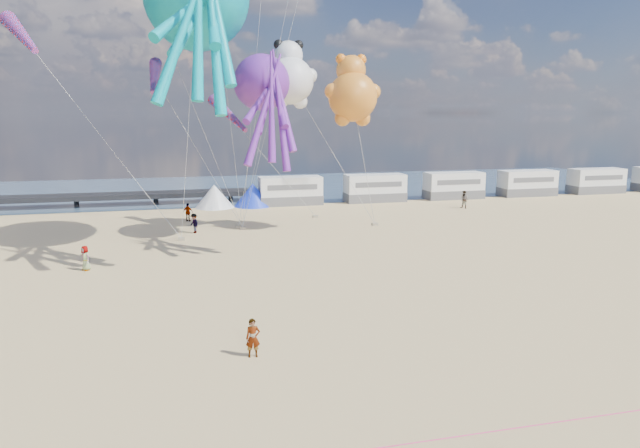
{
  "coord_description": "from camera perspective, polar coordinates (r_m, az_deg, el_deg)",
  "views": [
    {
      "loc": [
        -5.25,
        -19.23,
        9.63
      ],
      "look_at": [
        0.93,
        6.0,
        4.56
      ],
      "focal_mm": 32.0,
      "sensor_mm": 36.0,
      "label": 1
    }
  ],
  "objects": [
    {
      "name": "beachgoer_1",
      "position": [
        60.22,
        14.24,
        2.38
      ],
      "size": [
        1.0,
        1.06,
        1.83
      ],
      "primitive_type": "imported",
      "rotation": [
        0.0,
        0.0,
        5.35
      ],
      "color": "#7F6659",
      "rests_on": "ground"
    },
    {
      "name": "beachgoer_3",
      "position": [
        52.74,
        -13.06,
        1.14
      ],
      "size": [
        1.23,
        1.03,
        1.66
      ],
      "primitive_type": "imported",
      "rotation": [
        0.0,
        0.0,
        2.68
      ],
      "color": "#7F6659",
      "rests_on": "ground"
    },
    {
      "name": "tent_blue",
      "position": [
        60.26,
        -6.72,
        2.92
      ],
      "size": [
        4.0,
        4.0,
        2.4
      ],
      "primitive_type": "cone",
      "color": "#1933CC",
      "rests_on": "ground"
    },
    {
      "name": "ground",
      "position": [
        22.14,
        1.4,
        -14.75
      ],
      "size": [
        120.0,
        120.0,
        0.0
      ],
      "primitive_type": "plane",
      "color": "#DCBC7E",
      "rests_on": "ground"
    },
    {
      "name": "sandbag_b",
      "position": [
        49.28,
        -8.13,
        -0.21
      ],
      "size": [
        0.5,
        0.35,
        0.22
      ],
      "primitive_type": "cube",
      "color": "gray",
      "rests_on": "ground"
    },
    {
      "name": "sandbag_e",
      "position": [
        48.51,
        -7.75,
        -0.38
      ],
      "size": [
        0.5,
        0.35,
        0.22
      ],
      "primitive_type": "cube",
      "color": "gray",
      "rests_on": "ground"
    },
    {
      "name": "windsock_mid",
      "position": [
        48.06,
        -9.11,
        10.77
      ],
      "size": [
        3.27,
        5.75,
        5.84
      ],
      "primitive_type": null,
      "rotation": [
        0.0,
        0.0,
        0.41
      ],
      "color": "red"
    },
    {
      "name": "tent_white",
      "position": [
        59.91,
        -10.53,
        2.76
      ],
      "size": [
        4.0,
        4.0,
        2.4
      ],
      "primitive_type": "cone",
      "color": "white",
      "rests_on": "ground"
    },
    {
      "name": "sandbag_c",
      "position": [
        49.82,
        5.49,
        -0.03
      ],
      "size": [
        0.5,
        0.35,
        0.22
      ],
      "primitive_type": "cube",
      "color": "gray",
      "rests_on": "ground"
    },
    {
      "name": "kite_octopus_purple",
      "position": [
        43.09,
        -5.89,
        13.89
      ],
      "size": [
        5.53,
        9.68,
        10.41
      ],
      "primitive_type": null,
      "rotation": [
        0.0,
        0.0,
        -0.19
      ],
      "color": "#6C2497"
    },
    {
      "name": "standing_person",
      "position": [
        23.37,
        -6.72,
        -11.26
      ],
      "size": [
        0.6,
        0.41,
        1.59
      ],
      "primitive_type": "imported",
      "rotation": [
        0.0,
        0.0,
        -0.05
      ],
      "color": "tan",
      "rests_on": "ground"
    },
    {
      "name": "beachgoer_2",
      "position": [
        47.49,
        -12.47,
        0.07
      ],
      "size": [
        0.9,
        0.98,
        1.61
      ],
      "primitive_type": "imported",
      "rotation": [
        0.0,
        0.0,
        5.19
      ],
      "color": "#7F6659",
      "rests_on": "ground"
    },
    {
      "name": "beachgoer_0",
      "position": [
        38.3,
        -22.41,
        -3.17
      ],
      "size": [
        0.66,
        0.68,
        1.57
      ],
      "primitive_type": "imported",
      "rotation": [
        0.0,
        0.0,
        5.42
      ],
      "color": "#7F6659",
      "rests_on": "ground"
    },
    {
      "name": "water",
      "position": [
        75.03,
        -9.65,
        3.52
      ],
      "size": [
        120.0,
        120.0,
        0.0
      ],
      "primitive_type": "plane",
      "color": "#354E66",
      "rests_on": "ground"
    },
    {
      "name": "sandbag_a",
      "position": [
        45.08,
        -13.69,
        -1.47
      ],
      "size": [
        0.5,
        0.35,
        0.22
      ],
      "primitive_type": "cube",
      "color": "gray",
      "rests_on": "ground"
    },
    {
      "name": "motorhome_1",
      "position": [
        63.28,
        5.51,
        3.6
      ],
      "size": [
        6.6,
        2.5,
        3.0
      ],
      "primitive_type": "cube",
      "color": "silver",
      "rests_on": "ground"
    },
    {
      "name": "sandbag_d",
      "position": [
        53.33,
        -0.47,
        0.75
      ],
      "size": [
        0.5,
        0.35,
        0.22
      ],
      "primitive_type": "cube",
      "color": "gray",
      "rests_on": "ground"
    },
    {
      "name": "windsock_left",
      "position": [
        42.22,
        -27.75,
        16.48
      ],
      "size": [
        4.1,
        7.57,
        7.77
      ],
      "primitive_type": null,
      "rotation": [
        0.0,
        0.0,
        0.41
      ],
      "color": "red"
    },
    {
      "name": "rope_line",
      "position": [
        17.95,
        5.88,
        -21.39
      ],
      "size": [
        34.0,
        0.03,
        0.03
      ],
      "primitive_type": "cylinder",
      "rotation": [
        0.0,
        1.57,
        0.0
      ],
      "color": "#F2338C",
      "rests_on": "ground"
    },
    {
      "name": "motorhome_4",
      "position": [
        77.46,
        25.9,
        3.91
      ],
      "size": [
        6.6,
        2.5,
        3.0
      ],
      "primitive_type": "cube",
      "color": "silver",
      "rests_on": "ground"
    },
    {
      "name": "motorhome_2",
      "position": [
        67.0,
        13.22,
        3.78
      ],
      "size": [
        6.6,
        2.5,
        3.0
      ],
      "primitive_type": "cube",
      "color": "silver",
      "rests_on": "ground"
    },
    {
      "name": "motorhome_0",
      "position": [
        60.83,
        -2.98,
        3.34
      ],
      "size": [
        6.6,
        2.5,
        3.0
      ],
      "primitive_type": "cube",
      "color": "silver",
      "rests_on": "ground"
    },
    {
      "name": "windsock_right",
      "position": [
        42.01,
        -16.24,
        13.92
      ],
      "size": [
        1.06,
        4.68,
        4.65
      ],
      "primitive_type": null,
      "rotation": [
        0.0,
        0.0,
        -0.04
      ],
      "color": "red"
    },
    {
      "name": "kite_teddy_orange",
      "position": [
        45.45,
        3.29,
        12.57
      ],
      "size": [
        5.96,
        5.81,
        6.55
      ],
      "primitive_type": null,
      "rotation": [
        0.0,
        0.0,
        0.39
      ],
      "color": "orange"
    },
    {
      "name": "kite_panda",
      "position": [
        46.42,
        -3.0,
        14.12
      ],
      "size": [
        5.54,
        5.36,
        6.35
      ],
      "primitive_type": null,
      "rotation": [
        0.0,
        0.0,
        0.3
      ],
      "color": "silver"
    },
    {
      "name": "motorhome_3",
      "position": [
        71.79,
        20.02,
        3.87
      ],
      "size": [
        6.6,
        2.5,
        3.0
      ],
      "primitive_type": "cube",
      "color": "silver",
      "rests_on": "ground"
    }
  ]
}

